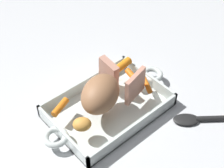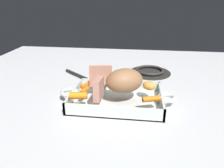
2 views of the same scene
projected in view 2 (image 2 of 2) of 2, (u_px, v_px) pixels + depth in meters
The scene contains 12 objects.
ground_plane at pixel (117, 102), 0.78m from camera, with size 1.63×1.63×0.00m, color silver.
roasting_dish at pixel (117, 99), 0.77m from camera, with size 0.43×0.23×0.04m.
pork_roast at pixel (125, 80), 0.74m from camera, with size 0.13×0.10×0.09m, color #996846.
roast_slice_thick at pixel (100, 76), 0.78m from camera, with size 0.01×0.08×0.08m, color tan.
roast_slice_thin at pixel (99, 89), 0.70m from camera, with size 0.02×0.07×0.07m, color tan.
baby_carrot_northeast at pixel (87, 84), 0.80m from camera, with size 0.02×0.02×0.06m, color orange.
baby_carrot_southeast at pixel (84, 91), 0.74m from camera, with size 0.02×0.02×0.05m, color orange.
baby_carrot_center_right at pixel (151, 99), 0.69m from camera, with size 0.02×0.02×0.06m, color orange.
baby_carrot_center_left at pixel (78, 96), 0.70m from camera, with size 0.02×0.02×0.06m, color orange.
potato_halved at pixel (149, 86), 0.77m from camera, with size 0.04×0.05×0.03m, color gold.
stove_burner_rear at pixel (150, 71), 1.06m from camera, with size 0.21×0.21×0.02m.
serving_spoon at pixel (83, 78), 0.98m from camera, with size 0.20×0.17×0.02m.
Camera 2 is at (-0.07, 0.68, 0.37)m, focal length 33.66 mm.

